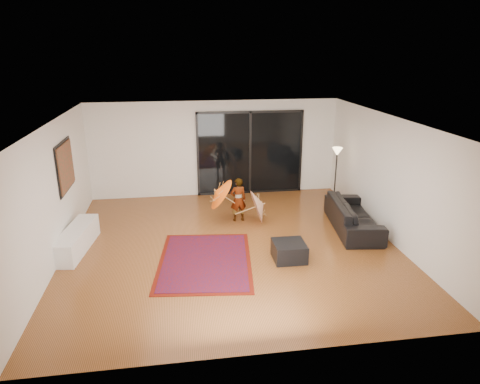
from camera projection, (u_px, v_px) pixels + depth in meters
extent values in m
plane|color=brown|center=(232.00, 245.00, 9.27)|extent=(7.00, 7.00, 0.00)
plane|color=white|center=(231.00, 121.00, 8.40)|extent=(7.00, 7.00, 0.00)
plane|color=silver|center=(215.00, 149.00, 12.11)|extent=(7.00, 0.00, 7.00)
plane|color=silver|center=(266.00, 268.00, 5.56)|extent=(7.00, 0.00, 7.00)
plane|color=silver|center=(54.00, 195.00, 8.34)|extent=(0.00, 7.00, 7.00)
plane|color=silver|center=(390.00, 179.00, 9.33)|extent=(0.00, 7.00, 7.00)
cube|color=black|center=(250.00, 153.00, 12.27)|extent=(3.00, 0.04, 2.40)
cube|color=black|center=(250.00, 112.00, 11.88)|extent=(3.06, 0.06, 0.06)
cube|color=black|center=(250.00, 192.00, 12.63)|extent=(3.06, 0.06, 0.06)
cube|color=black|center=(250.00, 153.00, 12.25)|extent=(0.06, 0.06, 2.40)
cube|color=black|center=(65.00, 166.00, 9.19)|extent=(0.02, 1.28, 1.08)
cube|color=#1F4E2C|center=(66.00, 166.00, 9.19)|extent=(0.03, 1.18, 0.98)
cube|color=white|center=(77.00, 240.00, 8.99)|extent=(0.66, 1.77, 0.48)
cube|color=#424244|center=(74.00, 249.00, 8.71)|extent=(0.37, 0.37, 0.35)
cube|color=#500F06|center=(205.00, 261.00, 8.58)|extent=(2.10, 2.73, 0.01)
cube|color=#66090B|center=(205.00, 261.00, 8.58)|extent=(1.93, 2.56, 0.02)
imported|color=black|center=(353.00, 215.00, 10.03)|extent=(1.18, 2.38, 0.67)
cube|color=black|center=(289.00, 251.00, 8.62)|extent=(0.64, 0.64, 0.36)
cylinder|color=black|center=(333.00, 204.00, 11.71)|extent=(0.27, 0.27, 0.03)
cylinder|color=black|center=(335.00, 179.00, 11.48)|extent=(0.03, 0.03, 1.45)
cone|color=#FFD899|center=(337.00, 152.00, 11.24)|extent=(0.27, 0.27, 0.21)
imported|color=#999999|center=(238.00, 200.00, 10.44)|extent=(0.43, 0.30, 1.10)
cone|color=#EB570C|center=(216.00, 194.00, 10.26)|extent=(0.63, 0.83, 0.77)
cylinder|color=tan|center=(216.00, 207.00, 10.36)|extent=(0.42, 0.02, 0.32)
cylinder|color=tan|center=(216.00, 190.00, 10.22)|extent=(0.05, 0.02, 0.05)
cone|color=white|center=(263.00, 202.00, 10.40)|extent=(0.44, 0.84, 0.86)
cylinder|color=tan|center=(263.00, 216.00, 10.52)|extent=(0.53, 0.02, 0.20)
cylinder|color=tan|center=(263.00, 198.00, 10.36)|extent=(0.06, 0.02, 0.04)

